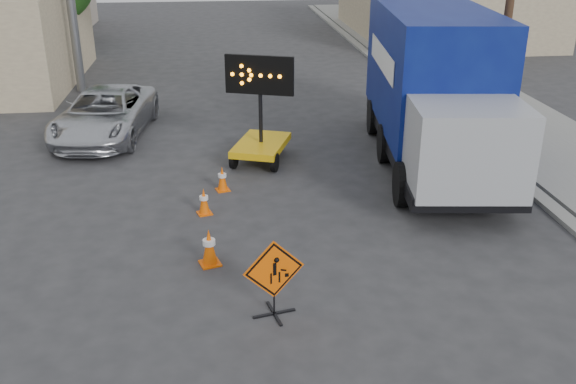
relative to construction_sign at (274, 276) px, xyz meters
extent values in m
plane|color=#2D2D30|center=(0.09, -0.72, -0.80)|extent=(100.00, 100.00, 0.00)
cube|color=gray|center=(7.29, 14.28, -0.74)|extent=(0.40, 60.00, 0.12)
cube|color=gray|center=(9.59, 14.28, -0.72)|extent=(4.00, 60.00, 0.15)
cylinder|color=slate|center=(-6.41, 17.28, 2.60)|extent=(0.36, 0.36, 6.80)
cylinder|color=#3F291B|center=(-7.91, 21.28, 0.82)|extent=(0.28, 0.28, 3.25)
cylinder|color=#3F291B|center=(-8.91, 29.28, 0.99)|extent=(0.28, 0.28, 3.58)
cube|color=black|center=(0.00, 0.00, -0.78)|extent=(0.80, 0.23, 0.04)
cube|color=black|center=(0.00, 0.00, -0.78)|extent=(0.23, 0.80, 0.04)
cylinder|color=black|center=(0.00, 0.00, -0.49)|extent=(0.03, 0.03, 0.63)
cube|color=#F65A05|center=(0.00, 0.00, 0.14)|extent=(1.11, 0.27, 1.14)
cube|color=black|center=(0.00, 0.00, 0.14)|extent=(1.04, 0.24, 1.06)
cube|color=#E0AA0C|center=(0.40, 8.10, -0.30)|extent=(2.00, 2.53, 0.20)
cylinder|color=black|center=(0.40, 8.10, 0.97)|extent=(0.11, 0.11, 2.43)
cube|color=black|center=(0.40, 8.10, 1.80)|extent=(1.91, 0.77, 1.11)
imported|color=silver|center=(-4.51, 11.04, -0.02)|extent=(3.27, 5.88, 1.56)
cube|color=black|center=(5.29, 7.25, -0.12)|extent=(3.77, 9.33, 0.34)
cube|color=#07115C|center=(5.29, 8.15, 1.87)|extent=(3.64, 7.32, 3.40)
cube|color=#9EA0A5|center=(5.29, 3.62, 0.96)|extent=(2.83, 2.33, 2.04)
cube|color=#F65A05|center=(-1.15, 2.01, -0.78)|extent=(0.51, 0.51, 0.03)
cone|color=#F65A05|center=(-1.15, 2.01, -0.38)|extent=(0.32, 0.32, 0.77)
cylinder|color=silver|center=(-1.15, 2.01, -0.29)|extent=(0.26, 0.26, 0.11)
cube|color=#F65A05|center=(-1.28, 4.53, -0.79)|extent=(0.42, 0.42, 0.03)
cone|color=#F65A05|center=(-1.28, 4.53, -0.45)|extent=(0.26, 0.26, 0.64)
cylinder|color=silver|center=(-1.28, 4.53, -0.38)|extent=(0.22, 0.22, 0.09)
cube|color=#F65A05|center=(-0.80, 5.96, -0.79)|extent=(0.42, 0.42, 0.03)
cone|color=#F65A05|center=(-0.80, 5.96, -0.45)|extent=(0.26, 0.26, 0.64)
cylinder|color=silver|center=(-0.80, 5.96, -0.37)|extent=(0.22, 0.22, 0.09)
camera|label=1|loc=(-0.90, -9.85, 5.84)|focal=40.00mm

